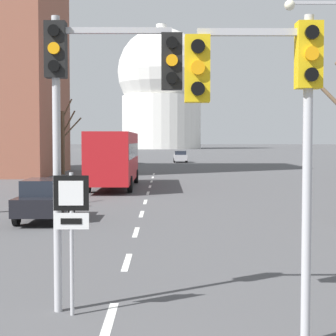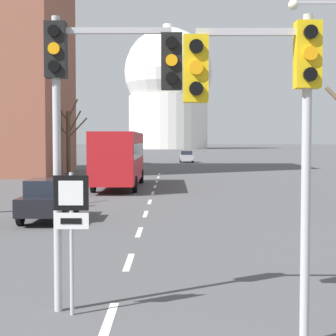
# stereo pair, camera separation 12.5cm
# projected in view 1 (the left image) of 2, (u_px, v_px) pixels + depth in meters

# --- Properties ---
(lane_stripe_0) EXTENTS (0.16, 2.00, 0.01)m
(lane_stripe_0) POSITION_uv_depth(u_px,v_px,m) (109.00, 321.00, 9.34)
(lane_stripe_0) COLOR silver
(lane_stripe_0) RESTS_ON ground_plane
(lane_stripe_1) EXTENTS (0.16, 2.00, 0.01)m
(lane_stripe_1) POSITION_uv_depth(u_px,v_px,m) (127.00, 262.00, 13.84)
(lane_stripe_1) COLOR silver
(lane_stripe_1) RESTS_ON ground_plane
(lane_stripe_2) EXTENTS (0.16, 2.00, 0.01)m
(lane_stripe_2) POSITION_uv_depth(u_px,v_px,m) (136.00, 232.00, 18.33)
(lane_stripe_2) COLOR silver
(lane_stripe_2) RESTS_ON ground_plane
(lane_stripe_3) EXTENTS (0.16, 2.00, 0.01)m
(lane_stripe_3) POSITION_uv_depth(u_px,v_px,m) (142.00, 214.00, 22.83)
(lane_stripe_3) COLOR silver
(lane_stripe_3) RESTS_ON ground_plane
(lane_stripe_4) EXTENTS (0.16, 2.00, 0.01)m
(lane_stripe_4) POSITION_uv_depth(u_px,v_px,m) (145.00, 202.00, 27.32)
(lane_stripe_4) COLOR silver
(lane_stripe_4) RESTS_ON ground_plane
(lane_stripe_5) EXTENTS (0.16, 2.00, 0.01)m
(lane_stripe_5) POSITION_uv_depth(u_px,v_px,m) (148.00, 193.00, 31.81)
(lane_stripe_5) COLOR silver
(lane_stripe_5) RESTS_ON ground_plane
(lane_stripe_6) EXTENTS (0.16, 2.00, 0.01)m
(lane_stripe_6) POSITION_uv_depth(u_px,v_px,m) (150.00, 187.00, 36.31)
(lane_stripe_6) COLOR silver
(lane_stripe_6) RESTS_ON ground_plane
(lane_stripe_7) EXTENTS (0.16, 2.00, 0.01)m
(lane_stripe_7) POSITION_uv_depth(u_px,v_px,m) (152.00, 181.00, 40.80)
(lane_stripe_7) COLOR silver
(lane_stripe_7) RESTS_ON ground_plane
(lane_stripe_8) EXTENTS (0.16, 2.00, 0.01)m
(lane_stripe_8) POSITION_uv_depth(u_px,v_px,m) (153.00, 177.00, 45.30)
(lane_stripe_8) COLOR silver
(lane_stripe_8) RESTS_ON ground_plane
(lane_stripe_9) EXTENTS (0.16, 2.00, 0.01)m
(lane_stripe_9) POSITION_uv_depth(u_px,v_px,m) (154.00, 174.00, 49.79)
(lane_stripe_9) COLOR silver
(lane_stripe_9) RESTS_ON ground_plane
(traffic_signal_centre_tall) EXTENTS (2.36, 0.34, 5.14)m
(traffic_signal_centre_tall) POSITION_uv_depth(u_px,v_px,m) (96.00, 88.00, 9.68)
(traffic_signal_centre_tall) COLOR #B2B2B7
(traffic_signal_centre_tall) RESTS_ON ground_plane
(traffic_signal_near_right) EXTENTS (1.98, 0.34, 4.82)m
(traffic_signal_near_right) POSITION_uv_depth(u_px,v_px,m) (269.00, 96.00, 8.14)
(traffic_signal_near_right) COLOR #B2B2B7
(traffic_signal_near_right) RESTS_ON ground_plane
(route_sign_post) EXTENTS (0.60, 0.08, 2.46)m
(route_sign_post) POSITION_uv_depth(u_px,v_px,m) (71.00, 218.00, 9.55)
(route_sign_post) COLOR #B2B2B7
(route_sign_post) RESTS_ON ground_plane
(sedan_near_left) EXTENTS (1.70, 4.14, 1.57)m
(sedan_near_left) POSITION_uv_depth(u_px,v_px,m) (45.00, 199.00, 20.87)
(sedan_near_left) COLOR black
(sedan_near_left) RESTS_ON ground_plane
(sedan_near_right) EXTENTS (1.87, 4.01, 1.59)m
(sedan_near_right) POSITION_uv_depth(u_px,v_px,m) (128.00, 157.00, 72.05)
(sedan_near_right) COLOR silver
(sedan_near_right) RESTS_ON ground_plane
(sedan_mid_centre) EXTENTS (1.83, 4.51, 1.57)m
(sedan_mid_centre) POSITION_uv_depth(u_px,v_px,m) (180.00, 156.00, 75.83)
(sedan_mid_centre) COLOR #B7B7BC
(sedan_mid_centre) RESTS_ON ground_plane
(city_bus) EXTENTS (2.66, 10.80, 3.48)m
(city_bus) POSITION_uv_depth(u_px,v_px,m) (114.00, 155.00, 35.29)
(city_bus) COLOR red
(city_bus) RESTS_ON ground_plane
(bare_tree_left_near) EXTENTS (2.90, 1.78, 6.94)m
(bare_tree_left_near) POSITION_uv_depth(u_px,v_px,m) (63.00, 138.00, 49.19)
(bare_tree_left_near) COLOR brown
(bare_tree_left_near) RESTS_ON ground_plane
(capitol_dome) EXTENTS (30.57, 30.57, 43.19)m
(capitol_dome) POSITION_uv_depth(u_px,v_px,m) (161.00, 88.00, 195.81)
(capitol_dome) COLOR silver
(capitol_dome) RESTS_ON ground_plane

